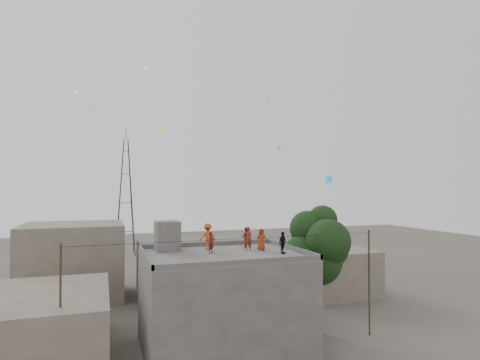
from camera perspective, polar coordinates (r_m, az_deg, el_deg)
The scene contains 18 objects.
ground at distance 28.02m, azimuth -2.46°, elevation -22.87°, with size 140.00×140.00×0.00m, color #4B463E.
main_building at distance 27.04m, azimuth -2.45°, elevation -16.85°, with size 10.00×8.00×6.10m.
parapet at distance 26.36m, azimuth -2.45°, elevation -10.14°, with size 10.00×8.00×0.30m.
stair_head_box at distance 28.07m, azimuth -10.31°, elevation -7.82°, with size 1.60×1.80×2.00m, color #4C4947.
neighbor_west at distance 28.46m, azimuth -26.72°, elevation -18.13°, with size 8.00×10.00×4.00m, color #60584C.
neighbor_north at distance 40.85m, azimuth -5.41°, elevation -12.27°, with size 12.00×9.00×5.00m, color #4C4947.
neighbor_northwest at distance 41.62m, azimuth -22.66°, elevation -10.58°, with size 9.00×8.00×7.00m, color #60584C.
neighbor_east at distance 41.80m, azimuth 12.57°, elevation -12.41°, with size 7.00×8.00×4.40m, color #60584C.
tree at distance 29.83m, azimuth 11.10°, elevation -9.36°, with size 4.90×4.60×9.10m.
utility_line at distance 25.84m, azimuth -0.53°, elevation -15.82°, with size 20.12×0.62×7.40m.
transmission_tower at distance 65.07m, azimuth -15.96°, elevation -2.28°, with size 2.97×2.97×20.01m.
person_red_adult at distance 27.77m, azimuth 1.10°, elevation -8.32°, with size 0.59×0.39×1.61m, color maroon.
person_orange_child at distance 27.82m, azimuth 3.05°, elevation -8.43°, with size 0.73×0.47×1.49m, color #983211.
person_dark_child at distance 29.37m, azimuth 0.88°, elevation -8.12°, with size 0.69×0.54×1.42m, color black.
person_dark_adult at distance 26.48m, azimuth 6.08°, elevation -8.86°, with size 0.84×0.35×1.43m, color black.
person_orange_adult at distance 28.07m, azimuth -4.61°, elevation -8.02°, with size 1.18×0.68×1.82m, color #C54916.
person_red_child at distance 26.62m, azimuth -4.12°, elevation -8.87°, with size 0.51×0.33×1.39m, color maroon.
kites at distance 34.08m, azimuth -4.25°, elevation 8.64°, with size 19.78×16.88×12.41m.
Camera 1 is at (-7.40, -24.97, 10.35)m, focal length 30.00 mm.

